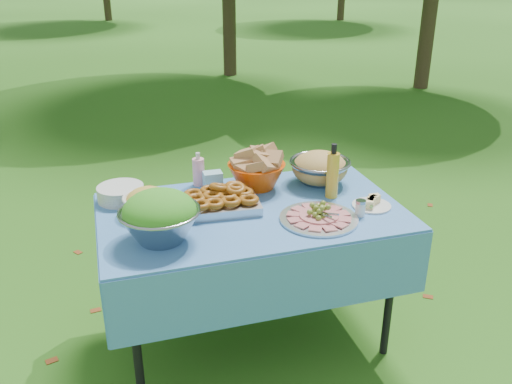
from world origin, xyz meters
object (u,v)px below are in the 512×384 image
plate_stack (121,193)px  bread_bowl (256,169)px  pasta_bowl_steel (320,167)px  charcuterie_platter (319,212)px  picnic_table (252,276)px  oil_bottle (333,171)px  salad_bowl (160,216)px

plate_stack → bread_bowl: (0.71, -0.04, 0.06)m
pasta_bowl_steel → charcuterie_platter: (-0.18, -0.42, -0.04)m
plate_stack → charcuterie_platter: 1.00m
picnic_table → bread_bowl: size_ratio=4.77×
oil_bottle → pasta_bowl_steel: bearing=85.7°
plate_stack → oil_bottle: 1.08m
salad_bowl → pasta_bowl_steel: size_ratio=1.07×
plate_stack → pasta_bowl_steel: 1.06m
picnic_table → plate_stack: plate_stack is taller
oil_bottle → picnic_table: bearing=-175.4°
bread_bowl → oil_bottle: 0.41m
pasta_bowl_steel → oil_bottle: 0.20m
picnic_table → plate_stack: bearing=153.2°
salad_bowl → plate_stack: (-0.14, 0.48, -0.08)m
salad_bowl → charcuterie_platter: bearing=-1.3°
picnic_table → pasta_bowl_steel: pasta_bowl_steel is taller
picnic_table → salad_bowl: size_ratio=4.18×
salad_bowl → plate_stack: bearing=106.2°
pasta_bowl_steel → oil_bottle: (-0.01, -0.20, 0.06)m
salad_bowl → charcuterie_platter: salad_bowl is taller
salad_bowl → pasta_bowl_steel: 1.00m
picnic_table → salad_bowl: bearing=-159.0°
picnic_table → charcuterie_platter: bearing=-35.4°
bread_bowl → oil_bottle: (0.33, -0.23, 0.04)m
picnic_table → bread_bowl: (0.11, 0.27, 0.48)m
bread_bowl → pasta_bowl_steel: 0.35m
salad_bowl → oil_bottle: size_ratio=1.23×
charcuterie_platter → oil_bottle: (0.17, 0.23, 0.10)m
charcuterie_platter → plate_stack: bearing=150.3°
picnic_table → plate_stack: 0.79m
salad_bowl → oil_bottle: (0.90, 0.21, 0.03)m
plate_stack → charcuterie_platter: size_ratio=0.63×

